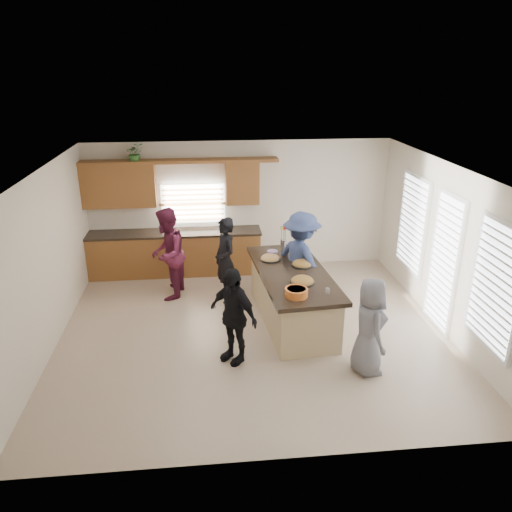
{
  "coord_description": "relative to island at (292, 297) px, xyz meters",
  "views": [
    {
      "loc": [
        -0.72,
        -7.51,
        4.33
      ],
      "look_at": [
        0.11,
        0.59,
        1.15
      ],
      "focal_mm": 35.0,
      "sensor_mm": 36.0,
      "label": 1
    }
  ],
  "objects": [
    {
      "name": "woman_right_back",
      "position": [
        0.25,
        0.54,
        0.47
      ],
      "size": [
        1.23,
        1.37,
        1.84
      ],
      "primitive_type": "imported",
      "rotation": [
        0.0,
        0.0,
        2.16
      ],
      "color": "navy",
      "rests_on": "ground"
    },
    {
      "name": "platter_mid",
      "position": [
        0.21,
        0.24,
        0.52
      ],
      "size": [
        0.39,
        0.39,
        0.16
      ],
      "color": "black",
      "rests_on": "island"
    },
    {
      "name": "salad_bowl",
      "position": [
        -0.12,
        -0.97,
        0.57
      ],
      "size": [
        0.36,
        0.36,
        0.13
      ],
      "color": "orange",
      "rests_on": "island"
    },
    {
      "name": "woman_left_front",
      "position": [
        -1.11,
        -1.16,
        0.31
      ],
      "size": [
        0.89,
        0.91,
        1.53
      ],
      "primitive_type": "imported",
      "rotation": [
        0.0,
        0.0,
        -0.81
      ],
      "color": "black",
      "rests_on": "ground"
    },
    {
      "name": "floor",
      "position": [
        -0.72,
        -0.3,
        -0.45
      ],
      "size": [
        6.5,
        6.5,
        0.0
      ],
      "primitive_type": "plane",
      "color": "tan",
      "rests_on": "ground"
    },
    {
      "name": "right_wall_glazing",
      "position": [
        2.5,
        -0.44,
        0.89
      ],
      "size": [
        0.06,
        4.0,
        2.25
      ],
      "color": "white",
      "rests_on": "ground"
    },
    {
      "name": "woman_right_front",
      "position": [
        0.84,
        -1.66,
        0.3
      ],
      "size": [
        0.52,
        0.76,
        1.5
      ],
      "primitive_type": "imported",
      "rotation": [
        0.0,
        0.0,
        1.63
      ],
      "color": "slate",
      "rests_on": "ground"
    },
    {
      "name": "island",
      "position": [
        0.0,
        0.0,
        0.0
      ],
      "size": [
        1.37,
        2.79,
        0.95
      ],
      "rotation": [
        0.0,
        0.0,
        0.08
      ],
      "color": "tan",
      "rests_on": "ground"
    },
    {
      "name": "back_cabinetry",
      "position": [
        -2.19,
        2.43,
        0.46
      ],
      "size": [
        4.08,
        0.66,
        2.46
      ],
      "color": "brown",
      "rests_on": "ground"
    },
    {
      "name": "flower_vase",
      "position": [
        0.03,
        1.26,
        0.72
      ],
      "size": [
        0.14,
        0.14,
        0.41
      ],
      "color": "silver",
      "rests_on": "island"
    },
    {
      "name": "plate_stack",
      "position": [
        -0.24,
        0.89,
        0.52
      ],
      "size": [
        0.2,
        0.2,
        0.05
      ],
      "primitive_type": "cylinder",
      "color": "#AC86C3",
      "rests_on": "island"
    },
    {
      "name": "room_shell",
      "position": [
        -0.72,
        -0.3,
        1.45
      ],
      "size": [
        6.52,
        6.02,
        2.81
      ],
      "color": "silver",
      "rests_on": "ground"
    },
    {
      "name": "potted_plant",
      "position": [
        -2.84,
        2.52,
        2.15
      ],
      "size": [
        0.43,
        0.4,
        0.41
      ],
      "primitive_type": "imported",
      "rotation": [
        0.0,
        0.0,
        0.23
      ],
      "color": "#39742E",
      "rests_on": "back_cabinetry"
    },
    {
      "name": "woman_left_back",
      "position": [
        -1.13,
        0.94,
        0.38
      ],
      "size": [
        0.58,
        0.7,
        1.66
      ],
      "primitive_type": "imported",
      "rotation": [
        0.0,
        0.0,
        -1.21
      ],
      "color": "black",
      "rests_on": "ground"
    },
    {
      "name": "platter_back",
      "position": [
        -0.32,
        0.58,
        0.52
      ],
      "size": [
        0.38,
        0.38,
        0.15
      ],
      "color": "black",
      "rests_on": "island"
    },
    {
      "name": "platter_front",
      "position": [
        0.07,
        -0.49,
        0.52
      ],
      "size": [
        0.42,
        0.42,
        0.17
      ],
      "color": "black",
      "rests_on": "island"
    },
    {
      "name": "clear_cup",
      "position": [
        0.38,
        -0.93,
        0.55
      ],
      "size": [
        0.07,
        0.07,
        0.1
      ],
      "primitive_type": "cylinder",
      "color": "white",
      "rests_on": "island"
    },
    {
      "name": "woman_left_mid",
      "position": [
        -2.22,
        1.22,
        0.44
      ],
      "size": [
        0.82,
        0.97,
        1.79
      ],
      "primitive_type": "imported",
      "rotation": [
        0.0,
        0.0,
        -1.74
      ],
      "color": "maroon",
      "rests_on": "ground"
    }
  ]
}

